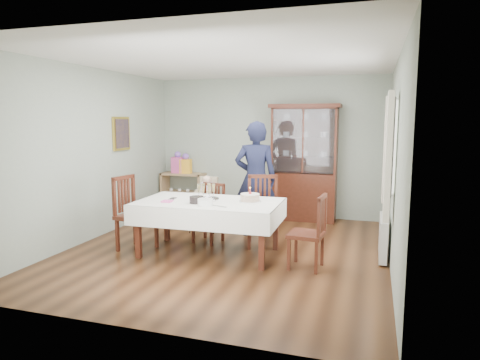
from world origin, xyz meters
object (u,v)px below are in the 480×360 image
at_px(chair_far_right, 262,225).
at_px(chair_end_left, 136,228).
at_px(sideboard, 183,192).
at_px(woman, 256,179).
at_px(chair_end_right, 307,246).
at_px(birthday_cake, 250,198).
at_px(gift_bag_pink, 178,163).
at_px(dining_table, 209,227).
at_px(gift_bag_orange, 186,164).
at_px(high_chair, 207,209).
at_px(champagne_tray, 206,195).
at_px(chair_far_left, 209,225).
at_px(china_cabinet, 304,161).

height_order(chair_far_right, chair_end_left, chair_end_left).
relative_size(sideboard, woman, 0.48).
xyz_separation_m(sideboard, chair_end_right, (2.98, -2.69, -0.12)).
relative_size(birthday_cake, gift_bag_pink, 0.68).
bearing_deg(birthday_cake, chair_end_left, -171.83).
distance_m(dining_table, gift_bag_orange, 2.96).
bearing_deg(high_chair, gift_bag_orange, 125.23).
height_order(champagne_tray, birthday_cake, champagne_tray).
height_order(sideboard, chair_end_right, chair_end_right).
bearing_deg(chair_end_right, chair_far_right, -129.51).
distance_m(dining_table, high_chair, 1.28).
distance_m(dining_table, woman, 1.33).
height_order(dining_table, gift_bag_orange, gift_bag_orange).
bearing_deg(high_chair, dining_table, -68.67).
height_order(chair_end_left, birthday_cake, chair_end_left).
distance_m(high_chair, birthday_cake, 1.57).
bearing_deg(chair_far_left, chair_far_right, 14.46).
height_order(high_chair, birthday_cake, birthday_cake).
distance_m(china_cabinet, chair_far_right, 2.06).
xyz_separation_m(high_chair, gift_bag_pink, (-1.17, 1.32, 0.63)).
relative_size(woman, gift_bag_pink, 4.18).
xyz_separation_m(chair_far_right, gift_bag_pink, (-2.29, 1.87, 0.68)).
bearing_deg(gift_bag_orange, gift_bag_pink, 180.00).
xyz_separation_m(high_chair, gift_bag_orange, (-0.99, 1.32, 0.61)).
distance_m(high_chair, gift_bag_orange, 1.76).
height_order(chair_end_left, champagne_tray, chair_end_left).
height_order(chair_end_left, gift_bag_pink, gift_bag_pink).
bearing_deg(chair_end_left, woman, -40.73).
bearing_deg(gift_bag_orange, chair_far_left, -56.79).
bearing_deg(dining_table, woman, 72.61).
height_order(chair_end_right, woman, woman).
relative_size(champagne_tray, birthday_cake, 1.21).
distance_m(china_cabinet, chair_end_left, 3.41).
distance_m(chair_far_right, chair_end_left, 1.87).
height_order(chair_far_right, chair_end_right, chair_far_right).
distance_m(dining_table, champagne_tray, 0.46).
height_order(china_cabinet, sideboard, china_cabinet).
distance_m(dining_table, birthday_cake, 0.72).
bearing_deg(woman, chair_far_right, 103.28).
xyz_separation_m(woman, gift_bag_orange, (-1.85, 1.34, 0.05)).
height_order(sideboard, woman, woman).
bearing_deg(gift_bag_pink, gift_bag_orange, 0.00).
xyz_separation_m(sideboard, chair_far_left, (1.33, -1.94, -0.13)).
bearing_deg(champagne_tray, chair_far_right, 37.25).
xyz_separation_m(dining_table, woman, (0.36, 1.16, 0.55)).
xyz_separation_m(chair_far_right, high_chair, (-1.12, 0.56, 0.06)).
relative_size(dining_table, birthday_cake, 6.63).
relative_size(china_cabinet, chair_far_right, 2.07).
xyz_separation_m(sideboard, high_chair, (1.06, -1.34, -0.03)).
bearing_deg(woman, chair_end_right, 116.15).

